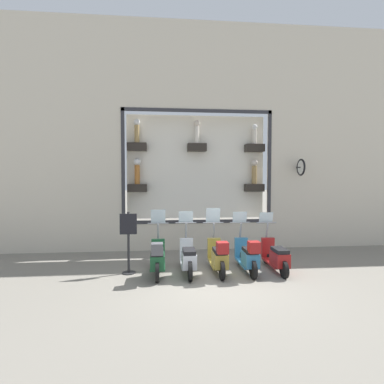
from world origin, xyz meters
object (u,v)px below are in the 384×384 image
scooter_teal_1 (248,256)px  scooter_olive_2 (218,256)px  scooter_red_0 (276,257)px  shop_sign_post (128,240)px  scooter_silver_3 (188,258)px  scooter_green_4 (158,258)px

scooter_teal_1 → scooter_olive_2: scooter_olive_2 is taller
scooter_red_0 → scooter_teal_1: (-0.06, 0.80, 0.05)m
scooter_olive_2 → shop_sign_post: scooter_olive_2 is taller
scooter_teal_1 → scooter_olive_2: (0.00, 0.80, 0.01)m
scooter_red_0 → scooter_olive_2: 1.61m
scooter_red_0 → scooter_silver_3: (0.01, 2.41, 0.02)m
scooter_green_4 → scooter_silver_3: bearing=-85.7°
shop_sign_post → scooter_teal_1: bearing=-95.0°
scooter_silver_3 → scooter_olive_2: bearing=-94.4°
scooter_red_0 → shop_sign_post: bearing=86.9°
scooter_green_4 → shop_sign_post: (0.27, 0.78, 0.42)m
shop_sign_post → scooter_olive_2: bearing=-96.5°
scooter_silver_3 → scooter_green_4: scooter_green_4 is taller
scooter_teal_1 → shop_sign_post: (0.28, 3.19, 0.43)m
scooter_teal_1 → scooter_silver_3: 1.61m
scooter_green_4 → scooter_red_0: bearing=-89.0°
scooter_olive_2 → shop_sign_post: size_ratio=1.08×
shop_sign_post → scooter_red_0: bearing=-93.1°
scooter_red_0 → scooter_teal_1: scooter_teal_1 is taller
scooter_red_0 → scooter_silver_3: bearing=89.8°
scooter_red_0 → scooter_olive_2: size_ratio=1.00×
scooter_olive_2 → scooter_silver_3: size_ratio=1.00×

